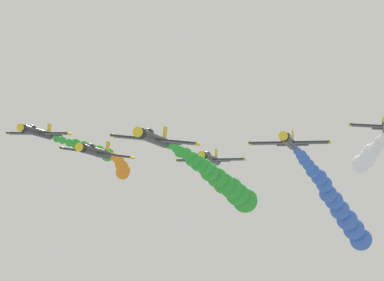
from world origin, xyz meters
name	(u,v)px	position (x,y,z in m)	size (l,w,h in m)	color
airplane_lead	(153,138)	(0.05, 17.59, 96.45)	(9.54, 10.35, 2.60)	#23282D
smoke_trail_lead	(226,185)	(-3.05, -6.58, 92.89)	(7.08, 24.81, 7.69)	green
airplane_left_inner	(289,141)	(-12.70, 5.24, 97.15)	(9.56, 10.35, 2.32)	#23282D
smoke_trail_left_inner	(342,212)	(-17.17, -25.07, 89.70)	(9.28, 32.18, 13.81)	blue
airplane_right_inner	(95,151)	(11.48, 3.69, 96.66)	(9.51, 10.35, 2.74)	#23282D
smoke_trail_right_inner	(122,168)	(12.63, -10.41, 95.74)	(3.43, 11.63, 2.94)	orange
airplane_left_outer	(210,159)	(-0.55, -8.43, 96.60)	(9.56, 10.35, 2.32)	#23282D
smoke_trail_right_outer	(369,155)	(-21.27, -29.99, 98.57)	(5.96, 20.31, 4.99)	white
airplane_trailing	(37,132)	(24.33, -7.59, 100.81)	(9.57, 10.35, 2.33)	#23282D
smoke_trail_trailing	(92,149)	(22.45, -25.15, 100.04)	(4.77, 16.09, 2.95)	green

